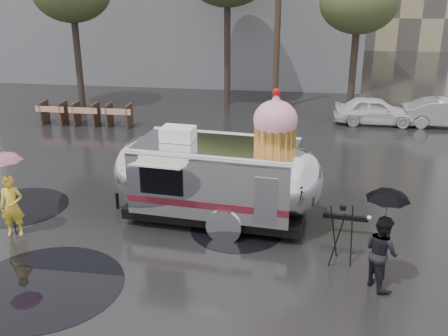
% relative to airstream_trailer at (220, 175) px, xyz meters
% --- Properties ---
extents(ground, '(120.00, 120.00, 0.00)m').
position_rel_airstream_trailer_xyz_m(ground, '(-1.66, -1.55, -1.34)').
color(ground, black).
rests_on(ground, ground).
extents(puddles, '(9.01, 6.82, 0.01)m').
position_rel_airstream_trailer_xyz_m(puddles, '(-3.13, -1.84, -1.33)').
color(puddles, black).
rests_on(puddles, ground).
extents(utility_pole, '(1.60, 0.28, 9.00)m').
position_rel_airstream_trailer_xyz_m(utility_pole, '(0.84, 12.45, 3.28)').
color(utility_pole, '#473323').
rests_on(utility_pole, ground).
extents(tree_right, '(3.36, 3.36, 6.42)m').
position_rel_airstream_trailer_xyz_m(tree_right, '(4.34, 11.45, 3.72)').
color(tree_right, '#382D26').
rests_on(tree_right, ground).
extents(barricade_row, '(4.30, 0.80, 1.00)m').
position_rel_airstream_trailer_xyz_m(barricade_row, '(-7.21, 8.41, -0.81)').
color(barricade_row, '#473323').
rests_on(barricade_row, ground).
extents(airstream_trailer, '(7.05, 2.89, 3.81)m').
position_rel_airstream_trailer_xyz_m(airstream_trailer, '(0.00, 0.00, 0.00)').
color(airstream_trailer, silver).
rests_on(airstream_trailer, ground).
extents(person_left, '(0.66, 0.52, 1.61)m').
position_rel_airstream_trailer_xyz_m(person_left, '(-5.11, -1.58, -0.53)').
color(person_left, yellow).
rests_on(person_left, ground).
extents(umbrella_pink, '(1.06, 1.06, 2.27)m').
position_rel_airstream_trailer_xyz_m(umbrella_pink, '(-5.11, -1.58, 0.57)').
color(umbrella_pink, pink).
rests_on(umbrella_pink, ground).
extents(person_right, '(0.77, 0.91, 1.66)m').
position_rel_airstream_trailer_xyz_m(person_right, '(3.87, -2.67, -0.51)').
color(person_right, black).
rests_on(person_right, ground).
extents(umbrella_black, '(1.10, 1.10, 2.30)m').
position_rel_airstream_trailer_xyz_m(umbrella_black, '(3.87, -2.67, 0.59)').
color(umbrella_black, black).
rests_on(umbrella_black, ground).
extents(tripod, '(0.56, 0.61, 1.48)m').
position_rel_airstream_trailer_xyz_m(tripod, '(3.08, -1.82, -0.47)').
color(tripod, black).
rests_on(tripod, ground).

